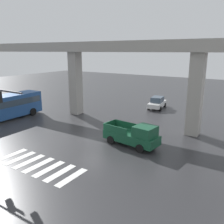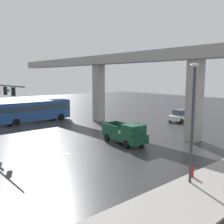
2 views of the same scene
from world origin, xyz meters
The scene contains 9 objects.
ground_plane centered at (0.00, 0.00, 0.00)m, with size 120.00×120.00×0.00m, color #2D2D30.
crosswalk_stripes centered at (0.00, -6.39, 0.01)m, with size 7.15×2.80×0.01m.
elevated_overpass centered at (0.00, 6.82, 8.02)m, with size 59.96×2.04×9.36m.
pickup_truck centered at (4.19, 0.82, 0.99)m, with size 5.28×2.52×2.08m.
city_bus centered at (-13.19, -0.83, 1.72)m, with size 2.96×10.85×2.99m.
sedan_white centered at (0.23, 15.63, 0.85)m, with size 2.36×4.49×1.72m.
traffic_signal_mast centered at (-5.80, -7.36, 4.56)m, with size 8.69×0.32×6.20m.
street_lamp_near_corner centered at (13.52, -2.79, 4.56)m, with size 0.44×0.70×7.24m.
fire_hydrant centered at (13.12, -1.95, 0.43)m, with size 0.24×0.24×0.85m.
Camera 2 is at (21.61, -16.01, 6.50)m, focal length 41.09 mm.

